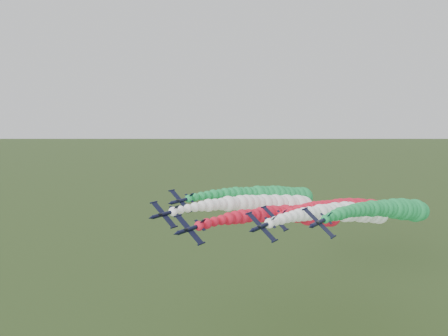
# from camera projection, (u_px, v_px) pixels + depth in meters

# --- Properties ---
(jet_lead) EXTENTS (14.30, 67.58, 14.05)m
(jet_lead) POSITION_uv_depth(u_px,v_px,m) (302.00, 215.00, 126.53)
(jet_lead) COLOR black
(jet_lead) RESTS_ON ground
(jet_inner_left) EXTENTS (14.38, 67.67, 14.14)m
(jet_inner_left) POSITION_uv_depth(u_px,v_px,m) (274.00, 205.00, 136.31)
(jet_inner_left) COLOR black
(jet_inner_left) RESTS_ON ground
(jet_inner_right) EXTENTS (13.93, 67.22, 13.69)m
(jet_inner_right) POSITION_uv_depth(u_px,v_px,m) (351.00, 213.00, 125.44)
(jet_inner_right) COLOR black
(jet_inner_right) RESTS_ON ground
(jet_outer_left) EXTENTS (14.57, 67.85, 14.32)m
(jet_outer_left) POSITION_uv_depth(u_px,v_px,m) (278.00, 195.00, 150.80)
(jet_outer_left) COLOR black
(jet_outer_left) RESTS_ON ground
(jet_outer_right) EXTENTS (13.94, 67.23, 13.70)m
(jet_outer_right) POSITION_uv_depth(u_px,v_px,m) (397.00, 210.00, 124.79)
(jet_outer_right) COLOR black
(jet_outer_right) RESTS_ON ground
(jet_trail) EXTENTS (14.19, 67.48, 13.94)m
(jet_trail) POSITION_uv_depth(u_px,v_px,m) (352.00, 208.00, 143.31)
(jet_trail) COLOR black
(jet_trail) RESTS_ON ground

